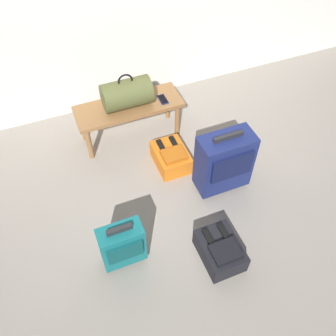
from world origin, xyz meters
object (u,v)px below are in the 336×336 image
object	(u,v)px
backpack_orange	(171,157)
duffel_bag_olive	(127,94)
bench	(129,110)
backpack_dark	(220,250)
suitcase_upright_navy	(224,162)
cell_phone	(163,99)
suitcase_small_teal	(122,245)

from	to	relation	value
backpack_orange	duffel_bag_olive	bearing A→B (deg)	114.98
bench	duffel_bag_olive	bearing A→B (deg)	180.00
backpack_dark	backpack_orange	xyz separation A→B (m)	(0.02, 1.01, 0.00)
suitcase_upright_navy	backpack_orange	world-z (taller)	suitcase_upright_navy
bench	cell_phone	xyz separation A→B (m)	(0.32, -0.05, 0.07)
backpack_dark	suitcase_upright_navy	bearing A→B (deg)	62.08
bench	backpack_dark	world-z (taller)	bench
backpack_dark	backpack_orange	distance (m)	1.01
bench	suitcase_upright_navy	xyz separation A→B (m)	(0.53, -0.90, -0.01)
suitcase_upright_navy	backpack_orange	xyz separation A→B (m)	(-0.31, 0.41, -0.23)
cell_phone	backpack_dark	xyz separation A→B (m)	(-0.11, -1.46, -0.31)
suitcase_small_teal	backpack_dark	size ratio (longest dim) A/B	1.21
bench	backpack_orange	size ratio (longest dim) A/B	2.63
duffel_bag_olive	suitcase_upright_navy	size ratio (longest dim) A/B	0.70
bench	suitcase_upright_navy	world-z (taller)	suitcase_upright_navy
suitcase_small_teal	backpack_orange	distance (m)	1.05
cell_phone	suitcase_upright_navy	world-z (taller)	suitcase_upright_navy
suitcase_small_teal	backpack_orange	bearing A→B (deg)	48.01
suitcase_upright_navy	cell_phone	bearing A→B (deg)	103.74
backpack_dark	duffel_bag_olive	bearing A→B (deg)	98.12
suitcase_small_teal	backpack_dark	world-z (taller)	suitcase_small_teal
bench	suitcase_upright_navy	bearing A→B (deg)	-59.50
backpack_orange	cell_phone	bearing A→B (deg)	77.65
duffel_bag_olive	cell_phone	xyz separation A→B (m)	(0.33, -0.05, -0.13)
backpack_dark	cell_phone	bearing A→B (deg)	85.57
cell_phone	backpack_dark	distance (m)	1.50
cell_phone	bench	bearing A→B (deg)	171.58
cell_phone	backpack_dark	world-z (taller)	cell_phone
backpack_orange	bench	bearing A→B (deg)	114.35
duffel_bag_olive	backpack_dark	bearing A→B (deg)	-81.88
cell_phone	backpack_orange	xyz separation A→B (m)	(-0.10, -0.45, -0.31)
cell_phone	duffel_bag_olive	bearing A→B (deg)	171.75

